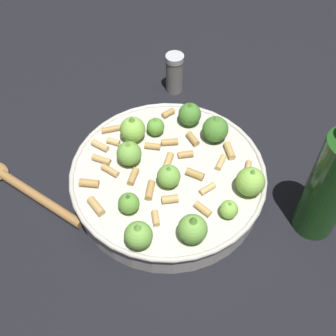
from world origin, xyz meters
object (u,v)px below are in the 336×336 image
at_px(cooking_pan, 169,177).
at_px(wooden_spoon, 25,189).
at_px(pepper_shaker, 175,73).
at_px(olive_oil_bottle, 331,185).

relative_size(cooking_pan, wooden_spoon, 1.44).
bearing_deg(pepper_shaker, olive_oil_bottle, 76.22).
distance_m(olive_oil_bottle, wooden_spoon, 0.50).
height_order(cooking_pan, pepper_shaker, cooking_pan).
xyz_separation_m(cooking_pan, olive_oil_bottle, (-0.11, 0.22, 0.07)).
height_order(cooking_pan, olive_oil_bottle, olive_oil_bottle).
xyz_separation_m(pepper_shaker, olive_oil_bottle, (0.09, 0.39, 0.06)).
distance_m(cooking_pan, wooden_spoon, 0.25).
xyz_separation_m(olive_oil_bottle, wooden_spoon, (0.28, -0.40, -0.10)).
distance_m(pepper_shaker, wooden_spoon, 0.38).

